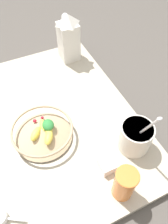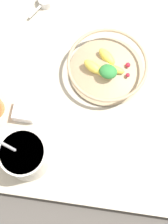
# 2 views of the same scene
# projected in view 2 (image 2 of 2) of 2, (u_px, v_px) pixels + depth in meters

# --- Properties ---
(ground_plane) EXTENTS (6.00, 6.00, 0.00)m
(ground_plane) POSITION_uv_depth(u_px,v_px,m) (130.00, 63.00, 1.04)
(ground_plane) COLOR #4C4742
(countertop) EXTENTS (0.95, 0.95, 0.03)m
(countertop) POSITION_uv_depth(u_px,v_px,m) (131.00, 60.00, 1.03)
(countertop) COLOR #B2A893
(countertop) RESTS_ON ground_plane
(fruit_bowl) EXTENTS (0.25, 0.25, 0.08)m
(fruit_bowl) POSITION_uv_depth(u_px,v_px,m) (107.00, 67.00, 0.96)
(fruit_bowl) COLOR tan
(fruit_bowl) RESTS_ON countertop
(yogurt_tub) EXTENTS (0.12, 0.14, 0.28)m
(yogurt_tub) POSITION_uv_depth(u_px,v_px,m) (25.00, 156.00, 0.85)
(yogurt_tub) COLOR silver
(yogurt_tub) RESTS_ON countertop
(spice_jar) EXTENTS (0.06, 0.06, 0.04)m
(spice_jar) POSITION_uv_depth(u_px,v_px,m) (24.00, 112.00, 0.94)
(spice_jar) COLOR silver
(spice_jar) RESTS_ON countertop
(measuring_scoop) EXTENTS (0.10, 0.07, 0.03)m
(measuring_scoop) POSITION_uv_depth(u_px,v_px,m) (45.00, 1.00, 1.06)
(measuring_scoop) COLOR white
(measuring_scoop) RESTS_ON countertop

